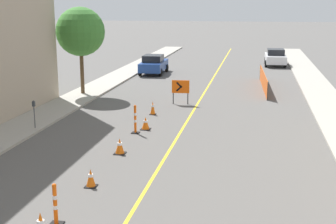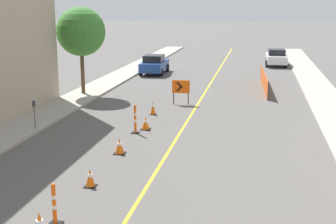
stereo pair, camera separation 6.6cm
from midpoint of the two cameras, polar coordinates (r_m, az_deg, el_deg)
lane_stripe at (r=32.49m, az=4.66°, el=2.81°), size 0.12×59.44×0.01m
sidewalk_left at (r=34.09m, az=-8.06°, el=3.31°), size 2.28×59.44×0.12m
sidewalk_right at (r=32.58m, az=17.96°, el=2.33°), size 2.28×59.44×0.12m
traffic_cone_third at (r=15.50m, az=-9.52°, el=-7.94°), size 0.37×0.37×0.60m
traffic_cone_fourth at (r=18.61m, az=-6.00°, el=-4.16°), size 0.44×0.44×0.63m
traffic_cone_fifth at (r=22.04m, az=-2.84°, el=-1.38°), size 0.45×0.45×0.61m
traffic_cone_farthest at (r=24.95m, az=-1.95°, el=0.52°), size 0.33×0.33×0.74m
delineator_post_front at (r=13.10m, az=-13.71°, el=-11.20°), size 0.36×0.36×1.18m
delineator_post_rear at (r=21.38m, az=-4.10°, el=-1.08°), size 0.35×0.35×1.32m
arrow_barricade_primary at (r=27.41m, az=1.47°, el=2.99°), size 1.03×0.12×1.42m
safety_mesh_fence at (r=33.14m, az=11.51°, el=3.78°), size 0.46×8.27×1.14m
parked_car_curb_near at (r=39.38m, az=-1.81°, el=5.84°), size 1.95×4.35×1.59m
parked_car_curb_mid at (r=45.65m, az=12.91°, el=6.53°), size 1.95×4.35×1.59m
parking_meter_near_curb at (r=22.56m, az=-16.11°, el=0.40°), size 0.12×0.11×1.31m
street_tree_left_near at (r=30.32m, az=-10.70°, el=9.59°), size 3.08×3.08×5.48m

